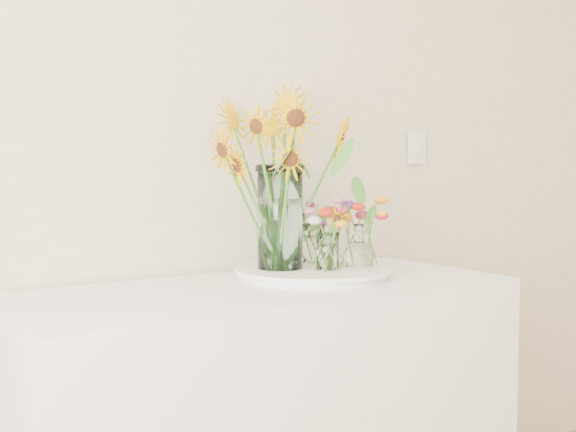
# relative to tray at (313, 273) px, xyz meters

# --- Properties ---
(tray) EXTENTS (0.45, 0.45, 0.02)m
(tray) POSITION_rel_tray_xyz_m (0.00, 0.00, 0.00)
(tray) COLOR white
(tray) RESTS_ON counter
(mason_jar) EXTENTS (0.17, 0.17, 0.31)m
(mason_jar) POSITION_rel_tray_xyz_m (-0.09, 0.03, 0.17)
(mason_jar) COLOR silver
(mason_jar) RESTS_ON tray
(sunflower_bouquet) EXTENTS (0.91, 0.91, 0.55)m
(sunflower_bouquet) POSITION_rel_tray_xyz_m (-0.09, 0.03, 0.29)
(sunflower_bouquet) COLOR #DFA504
(sunflower_bouquet) RESTS_ON tray
(small_vase_a) EXTENTS (0.07, 0.07, 0.11)m
(small_vase_a) POSITION_rel_tray_xyz_m (0.01, -0.06, 0.07)
(small_vase_a) COLOR white
(small_vase_a) RESTS_ON tray
(wildflower_posy_a) EXTENTS (0.19, 0.19, 0.20)m
(wildflower_posy_a) POSITION_rel_tray_xyz_m (0.01, -0.06, 0.11)
(wildflower_posy_a) COLOR orange
(wildflower_posy_a) RESTS_ON tray
(small_vase_b) EXTENTS (0.10, 0.10, 0.13)m
(small_vase_b) POSITION_rel_tray_xyz_m (0.14, -0.05, 0.08)
(small_vase_b) COLOR white
(small_vase_b) RESTS_ON tray
(wildflower_posy_b) EXTENTS (0.22, 0.22, 0.22)m
(wildflower_posy_b) POSITION_rel_tray_xyz_m (0.14, -0.05, 0.12)
(wildflower_posy_b) COLOR orange
(wildflower_posy_b) RESTS_ON tray
(small_vase_c) EXTENTS (0.08, 0.08, 0.13)m
(small_vase_c) POSITION_rel_tray_xyz_m (0.07, 0.10, 0.08)
(small_vase_c) COLOR white
(small_vase_c) RESTS_ON tray
(wildflower_posy_c) EXTENTS (0.20, 0.20, 0.22)m
(wildflower_posy_c) POSITION_rel_tray_xyz_m (0.07, 0.10, 0.12)
(wildflower_posy_c) COLOR orange
(wildflower_posy_c) RESTS_ON tray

